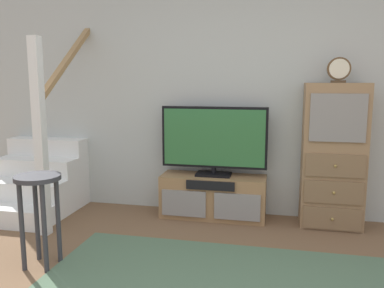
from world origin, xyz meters
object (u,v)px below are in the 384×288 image
media_console (213,197)px  television (214,139)px  desk_clock (339,70)px  side_cabinet (333,156)px  bar_stool_near (39,199)px

media_console → television: television is taller
desk_clock → side_cabinet: bearing=108.6°
media_console → side_cabinet: 1.26m
side_cabinet → media_console: bearing=-179.5°
desk_clock → television: bearing=178.6°
media_console → bar_stool_near: size_ratio=1.51×
side_cabinet → desk_clock: bearing=-71.4°
television → desk_clock: 1.36m
television → side_cabinet: bearing=-0.7°
media_console → television: bearing=90.0°
media_console → television: size_ratio=0.99×
side_cabinet → desk_clock: desk_clock is taller
bar_stool_near → desk_clock: bearing=31.0°
media_console → bar_stool_near: bar_stool_near is taller
desk_clock → bar_stool_near: (-2.28, -1.37, -0.98)m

